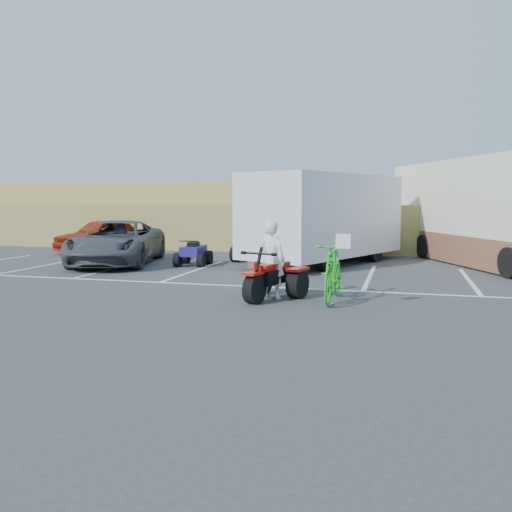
% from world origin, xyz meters
% --- Properties ---
extents(ground, '(100.00, 100.00, 0.00)m').
position_xyz_m(ground, '(0.00, 0.00, 0.00)').
color(ground, '#38383B').
rests_on(ground, ground).
extents(parking_stripes, '(28.00, 5.16, 0.01)m').
position_xyz_m(parking_stripes, '(0.87, 4.07, 0.00)').
color(parking_stripes, white).
rests_on(parking_stripes, ground).
extents(grass_embankment, '(40.00, 8.50, 3.10)m').
position_xyz_m(grass_embankment, '(0.00, 15.48, 1.42)').
color(grass_embankment, olive).
rests_on(grass_embankment, ground).
extents(red_trike_atv, '(1.72, 2.01, 1.11)m').
position_xyz_m(red_trike_atv, '(0.72, 0.78, 0.00)').
color(red_trike_atv, red).
rests_on(red_trike_atv, ground).
extents(rider, '(0.74, 0.59, 1.77)m').
position_xyz_m(rider, '(0.76, 0.92, 0.88)').
color(rider, white).
rests_on(rider, ground).
extents(green_dirt_bike, '(0.67, 2.24, 1.34)m').
position_xyz_m(green_dirt_bike, '(2.14, 0.99, 0.67)').
color(green_dirt_bike, '#14BF19').
rests_on(green_dirt_bike, ground).
extents(grey_pickup, '(3.74, 5.84, 1.50)m').
position_xyz_m(grey_pickup, '(-5.96, 5.90, 0.75)').
color(grey_pickup, '#45464C').
rests_on(grey_pickup, ground).
extents(red_car, '(3.03, 4.47, 1.41)m').
position_xyz_m(red_car, '(-8.85, 9.69, 0.71)').
color(red_car, '#9B2308').
rests_on(red_car, ground).
extents(cargo_trailer, '(5.10, 7.08, 3.07)m').
position_xyz_m(cargo_trailer, '(0.95, 7.87, 1.66)').
color(cargo_trailer, silver).
rests_on(cargo_trailer, ground).
extents(rv_motorhome, '(6.27, 10.05, 3.55)m').
position_xyz_m(rv_motorhome, '(6.27, 9.40, 1.54)').
color(rv_motorhome, silver).
rests_on(rv_motorhome, ground).
extents(quad_atv_blue, '(1.12, 1.44, 0.89)m').
position_xyz_m(quad_atv_blue, '(-3.26, 6.22, 0.00)').
color(quad_atv_blue, navy).
rests_on(quad_atv_blue, ground).
extents(quad_atv_green, '(1.41, 1.79, 1.09)m').
position_xyz_m(quad_atv_green, '(-1.62, 8.03, 0.00)').
color(quad_atv_green, '#1D6316').
rests_on(quad_atv_green, ground).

